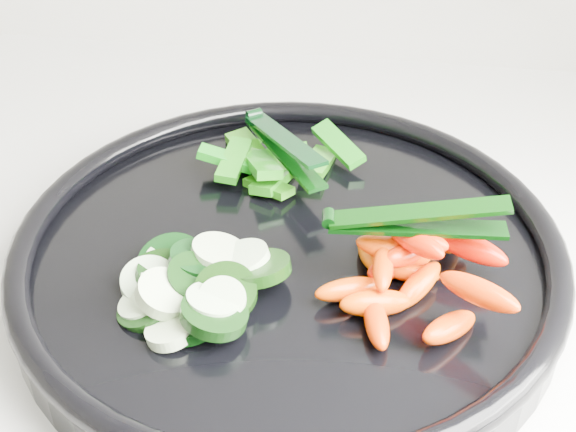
# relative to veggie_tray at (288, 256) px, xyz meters

# --- Properties ---
(veggie_tray) EXTENTS (0.46, 0.46, 0.04)m
(veggie_tray) POSITION_rel_veggie_tray_xyz_m (0.00, 0.00, 0.00)
(veggie_tray) COLOR black
(veggie_tray) RESTS_ON counter
(cucumber_pile) EXTENTS (0.12, 0.11, 0.04)m
(cucumber_pile) POSITION_rel_veggie_tray_xyz_m (-0.06, -0.05, 0.01)
(cucumber_pile) COLOR black
(cucumber_pile) RESTS_ON veggie_tray
(carrot_pile) EXTENTS (0.13, 0.15, 0.05)m
(carrot_pile) POSITION_rel_veggie_tray_xyz_m (0.09, -0.02, 0.02)
(carrot_pile) COLOR #E35B00
(carrot_pile) RESTS_ON veggie_tray
(pepper_pile) EXTENTS (0.13, 0.10, 0.04)m
(pepper_pile) POSITION_rel_veggie_tray_xyz_m (-0.03, 0.10, 0.01)
(pepper_pile) COLOR #226F0A
(pepper_pile) RESTS_ON veggie_tray
(tong_carrot) EXTENTS (0.11, 0.03, 0.02)m
(tong_carrot) POSITION_rel_veggie_tray_xyz_m (0.08, -0.02, 0.05)
(tong_carrot) COLOR black
(tong_carrot) RESTS_ON carrot_pile
(tong_pepper) EXTENTS (0.08, 0.10, 0.02)m
(tong_pepper) POSITION_rel_veggie_tray_xyz_m (-0.02, 0.10, 0.03)
(tong_pepper) COLOR black
(tong_pepper) RESTS_ON pepper_pile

